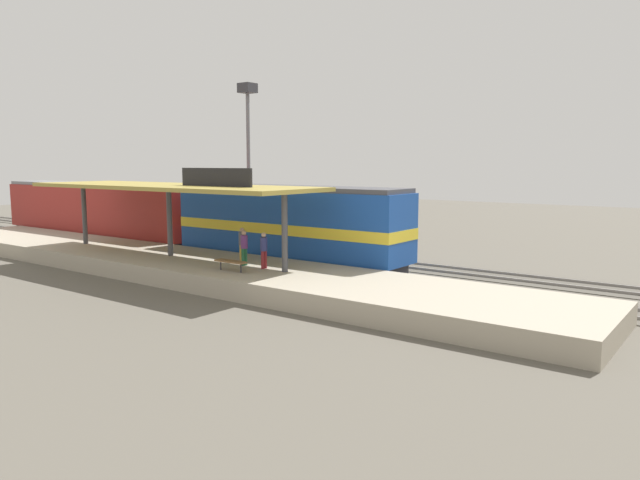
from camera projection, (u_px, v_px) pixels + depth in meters
name	position (u px, v px, depth m)	size (l,w,h in m)	color
ground_plane	(255.00, 257.00, 37.24)	(120.00, 120.00, 0.00)	#5B564C
track_near	(232.00, 260.00, 35.64)	(3.20, 110.00, 0.16)	#4E4941
track_far	(281.00, 251.00, 39.31)	(3.20, 110.00, 0.16)	#4E4941
platform	(171.00, 264.00, 31.92)	(6.00, 44.00, 0.90)	#A89E89
station_canopy	(170.00, 188.00, 31.34)	(5.20, 18.00, 4.70)	#47474C
platform_bench	(231.00, 262.00, 27.19)	(0.44, 1.70, 0.50)	#333338
locomotive	(288.00, 226.00, 32.73)	(2.93, 14.43, 4.44)	#28282D
passenger_carriage_single	(99.00, 212.00, 43.37)	(2.90, 20.00, 4.24)	#28282D
freight_car	(221.00, 218.00, 42.38)	(2.80, 12.00, 3.54)	#28282D
light_mast	(248.00, 129.00, 44.25)	(1.10, 1.10, 11.70)	slate
person_waiting	(242.00, 243.00, 29.92)	(0.34, 0.34, 1.71)	olive
person_walking	(264.00, 248.00, 27.88)	(0.34, 0.34, 1.71)	maroon
person_boarding	(244.00, 246.00, 28.70)	(0.34, 0.34, 1.71)	#23603D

